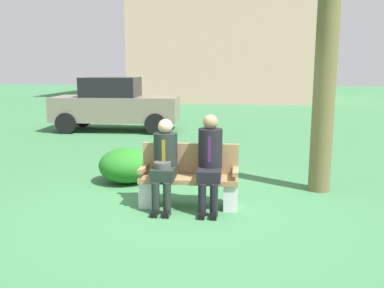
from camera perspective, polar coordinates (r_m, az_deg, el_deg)
ground_plane at (r=5.93m, az=-0.94°, el=-9.04°), size 80.00×80.00×0.00m
park_bench at (r=5.98m, az=-0.37°, el=-4.87°), size 1.41×0.44×0.90m
seated_man_left at (r=5.83m, az=-3.82°, el=-2.14°), size 0.34×0.72×1.27m
seated_man_right at (r=5.76m, az=2.48°, el=-1.89°), size 0.34×0.72×1.34m
shrub_near_bench at (r=7.29m, az=-8.99°, el=-2.93°), size 0.98×0.90×0.61m
parked_car_near at (r=13.31m, az=-10.57°, el=5.43°), size 3.96×1.83×1.68m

